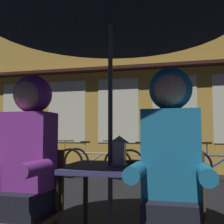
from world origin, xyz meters
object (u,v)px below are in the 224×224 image
Objects in this scene: bicycle_third at (154,164)px; person_right_hooded at (171,157)px; cafe_table at (110,179)px; bicycle_second at (96,162)px; bicycle_fourth at (222,166)px; lantern at (119,150)px; person_left_hooded at (26,154)px; chair_left at (29,206)px; patio_umbrella at (110,2)px; chair_right at (172,216)px; book at (137,162)px; bicycle_nearest at (49,162)px.

person_right_hooded is at bearing -83.10° from bicycle_third.
bicycle_second is at bearing 108.67° from cafe_table.
bicycle_fourth is at bearing 79.00° from person_right_hooded.
person_left_hooded reaches higher than lantern.
person_right_hooded reaches higher than chair_left.
lantern reaches higher than bicycle_third.
patio_umbrella is at bearing 178.16° from lantern.
patio_umbrella is 1.38× the size of bicycle_second.
patio_umbrella reaches higher than bicycle_second.
patio_umbrella is at bearing 0.00° from cafe_table.
chair_right is 0.52× the size of bicycle_second.
book is (-1.14, -3.72, 0.41)m from bicycle_fourth.
chair_left is at bearing -142.45° from patio_umbrella.
patio_umbrella is 1.68m from chair_right.
patio_umbrella is 1.37m from person_right_hooded.
lantern is at bearing 37.45° from person_left_hooded.
chair_left is 0.62× the size of person_right_hooded.
cafe_table is 4.16m from bicycle_second.
book is (-0.30, 0.60, -0.09)m from person_right_hooded.
bicycle_fourth is at bearing 78.85° from chair_right.
lantern is 0.66m from chair_right.
bicycle_nearest is at bearing -173.44° from bicycle_second.
bicycle_fourth is at bearing 72.26° from lantern.
person_left_hooded is (-0.48, -0.43, 0.21)m from cafe_table.
chair_right is at bearing -101.15° from bicycle_fourth.
lantern reaches higher than chair_right.
person_left_hooded is 1.00× the size of person_right_hooded.
chair_left reaches higher than bicycle_second.
book is at bearing 59.26° from lantern.
cafe_table is at bearing -112.13° from book.
cafe_table is at bearing -71.33° from bicycle_second.
book is at bearing -86.62° from bicycle_third.
patio_umbrella reaches higher than book.
cafe_table is 0.23m from lantern.
bicycle_nearest is 8.40× the size of book.
cafe_table is at bearing 41.57° from person_left_hooded.
person_right_hooded reaches higher than bicycle_second.
cafe_table is 0.32× the size of patio_umbrella.
person_left_hooded reaches higher than cafe_table.
person_right_hooded is (0.96, -0.06, 0.36)m from chair_left.
patio_umbrella is at bearing 138.43° from person_right_hooded.
patio_umbrella is 1.37× the size of bicycle_nearest.
bicycle_third is at bearing 84.17° from person_left_hooded.
chair_right is (0.48, -0.37, -0.15)m from cafe_table.
bicycle_fourth is 8.36× the size of book.
book is (-0.30, 0.54, 0.26)m from chair_right.
chair_right is 4.67m from bicycle_second.
bicycle_third is at bearing 1.71° from bicycle_nearest.
chair_left is 4.39m from bicycle_second.
chair_right is 0.52× the size of bicycle_third.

